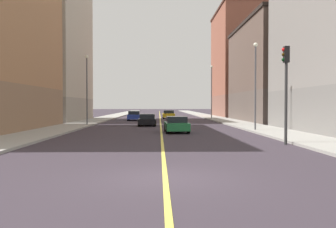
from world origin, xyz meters
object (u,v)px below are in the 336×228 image
at_px(building_left_mid, 273,72).
at_px(car_black, 147,120).
at_px(street_lamp_left_far, 212,87).
at_px(building_left_far, 239,63).
at_px(building_right_midblock, 52,33).
at_px(street_lamp_right_near, 87,83).
at_px(car_blue, 134,116).
at_px(street_lamp_left_near, 255,77).
at_px(car_green, 177,125).
at_px(car_yellow, 169,115).
at_px(traffic_light_left_near, 286,80).

distance_m(building_left_mid, car_black, 19.95).
relative_size(building_left_mid, street_lamp_left_far, 2.51).
bearing_deg(street_lamp_left_far, building_left_far, 63.09).
bearing_deg(building_left_far, street_lamp_left_far, -116.91).
height_order(building_right_midblock, street_lamp_right_near, building_right_midblock).
height_order(building_left_mid, car_blue, building_left_mid).
bearing_deg(street_lamp_left_near, car_blue, 116.95).
bearing_deg(car_green, street_lamp_left_far, 76.40).
bearing_deg(street_lamp_left_near, car_green, -170.40).
relative_size(building_left_mid, car_yellow, 5.13).
xyz_separation_m(building_left_far, car_green, (-13.73, -41.41, -9.48)).
relative_size(building_right_midblock, car_green, 5.90).
bearing_deg(car_blue, car_yellow, 55.69).
height_order(traffic_light_left_near, street_lamp_left_near, street_lamp_left_near).
height_order(traffic_light_left_near, street_lamp_right_near, street_lamp_right_near).
bearing_deg(car_yellow, street_lamp_right_near, -113.41).
bearing_deg(street_lamp_right_near, car_green, -48.35).
bearing_deg(car_black, building_left_far, 62.43).
xyz_separation_m(traffic_light_left_near, street_lamp_right_near, (-14.67, 19.64, 1.04)).
bearing_deg(street_lamp_right_near, car_blue, 73.48).
xyz_separation_m(street_lamp_left_near, car_blue, (-11.61, 22.83, -3.86)).
xyz_separation_m(car_green, car_blue, (-4.98, 23.95, 0.04)).
bearing_deg(street_lamp_right_near, car_yellow, 66.59).
bearing_deg(street_lamp_left_far, car_black, -118.10).
xyz_separation_m(street_lamp_left_far, car_yellow, (-6.47, 4.06, -4.32)).
xyz_separation_m(building_left_far, street_lamp_left_near, (-7.10, -40.28, -5.58)).
distance_m(street_lamp_left_near, street_lamp_left_far, 26.30).
relative_size(street_lamp_left_near, car_yellow, 1.83).
relative_size(building_left_mid, building_right_midblock, 0.84).
relative_size(street_lamp_right_near, car_green, 1.80).
bearing_deg(street_lamp_right_near, building_left_mid, 22.79).
height_order(building_left_far, street_lamp_left_near, building_left_far).
height_order(building_right_midblock, car_black, building_right_midblock).
xyz_separation_m(building_left_mid, building_left_far, (-0.00, 21.64, 3.53)).
distance_m(street_lamp_left_near, street_lamp_right_near, 18.12).
xyz_separation_m(building_left_mid, car_yellow, (-13.58, 11.71, -5.92)).
distance_m(car_green, car_yellow, 31.48).
distance_m(car_green, car_black, 10.39).
xyz_separation_m(building_left_far, street_lamp_left_far, (-7.10, -13.99, -5.13)).
distance_m(building_left_mid, car_blue, 20.06).
distance_m(street_lamp_left_far, car_blue, 12.86).
relative_size(traffic_light_left_near, car_yellow, 1.37).
relative_size(building_left_mid, building_left_far, 1.01).
distance_m(building_right_midblock, car_green, 29.93).
bearing_deg(building_left_mid, street_lamp_right_near, -157.21).
bearing_deg(street_lamp_left_far, street_lamp_left_near, -90.00).
bearing_deg(street_lamp_left_near, building_left_far, 80.00).
bearing_deg(building_left_far, street_lamp_left_near, -100.00).
xyz_separation_m(building_right_midblock, street_lamp_left_far, (22.79, 4.99, -7.13)).
relative_size(car_green, car_black, 0.94).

